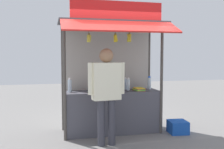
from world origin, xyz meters
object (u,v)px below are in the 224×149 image
object	(u,v)px
magazine_stack_front_left	(110,91)
banana_bunch_inner_left	(89,38)
water_bottle_center	(149,83)
vendor_person	(106,88)
magazine_stack_back_right	(95,90)
banana_bunch_rightmost	(129,38)
water_bottle_rear_center	(128,85)
water_bottle_mid_right	(125,84)
plastic_crate	(178,127)
magazine_stack_back_left	(139,89)
water_bottle_mid_left	(121,83)
banana_bunch_leftmost	(115,38)
water_bottle_far_right	(70,86)

from	to	relation	value
magazine_stack_front_left	banana_bunch_inner_left	world-z (taller)	banana_bunch_inner_left
water_bottle_center	vendor_person	xyz separation A→B (m)	(-1.15, -0.82, 0.03)
magazine_stack_back_right	banana_bunch_rightmost	xyz separation A→B (m)	(0.64, -0.31, 1.06)
water_bottle_rear_center	banana_bunch_inner_left	world-z (taller)	banana_bunch_inner_left
water_bottle_mid_right	plastic_crate	world-z (taller)	water_bottle_mid_right
magazine_stack_back_left	vendor_person	distance (m)	1.05
vendor_person	banana_bunch_inner_left	bearing A→B (deg)	-61.29
magazine_stack_front_left	banana_bunch_rightmost	distance (m)	1.16
water_bottle_rear_center	magazine_stack_front_left	bearing A→B (deg)	-164.92
vendor_person	water_bottle_mid_left	bearing A→B (deg)	-127.22
water_bottle_center	plastic_crate	xyz separation A→B (m)	(0.48, -0.44, -0.90)
magazine_stack_back_left	magazine_stack_front_left	xyz separation A→B (m)	(-0.63, 0.02, -0.01)
water_bottle_center	magazine_stack_back_left	xyz separation A→B (m)	(-0.31, -0.19, -0.10)
magazine_stack_back_right	banana_bunch_inner_left	size ratio (longest dim) A/B	1.03
magazine_stack_back_right	plastic_crate	distance (m)	1.93
water_bottle_center	water_bottle_rear_center	xyz separation A→B (m)	(-0.50, -0.05, -0.01)
banana_bunch_leftmost	banana_bunch_rightmost	xyz separation A→B (m)	(0.28, 0.00, 0.01)
water_bottle_mid_right	magazine_stack_back_left	bearing A→B (deg)	-53.46
magazine_stack_back_right	plastic_crate	bearing A→B (deg)	-9.69
water_bottle_rear_center	magazine_stack_back_left	distance (m)	0.26
magazine_stack_front_left	vendor_person	bearing A→B (deg)	-107.71
water_bottle_far_right	magazine_stack_back_left	bearing A→B (deg)	-6.55
water_bottle_center	vendor_person	bearing A→B (deg)	-144.65
vendor_person	magazine_stack_back_right	bearing A→B (deg)	-87.42
water_bottle_mid_right	water_bottle_rear_center	world-z (taller)	water_bottle_rear_center
plastic_crate	magazine_stack_back_right	bearing A→B (deg)	170.31
magazine_stack_front_left	magazine_stack_back_right	bearing A→B (deg)	174.05
magazine_stack_back_left	banana_bunch_inner_left	distance (m)	1.53
banana_bunch_rightmost	plastic_crate	distance (m)	2.16
water_bottle_mid_left	magazine_stack_back_left	bearing A→B (deg)	-35.20
water_bottle_mid_left	banana_bunch_inner_left	size ratio (longest dim) A/B	1.01
water_bottle_far_right	magazine_stack_front_left	world-z (taller)	water_bottle_far_right
magazine_stack_back_right	banana_bunch_leftmost	size ratio (longest dim) A/B	1.07
banana_bunch_rightmost	plastic_crate	world-z (taller)	banana_bunch_rightmost
banana_bunch_leftmost	banana_bunch_rightmost	distance (m)	0.28
banana_bunch_inner_left	vendor_person	world-z (taller)	banana_bunch_inner_left
magazine_stack_back_left	banana_bunch_rightmost	bearing A→B (deg)	-139.72
vendor_person	water_bottle_center	bearing A→B (deg)	-150.65
magazine_stack_front_left	banana_bunch_leftmost	world-z (taller)	banana_bunch_leftmost
banana_bunch_rightmost	water_bottle_center	bearing A→B (deg)	36.25
magazine_stack_back_right	banana_bunch_rightmost	size ratio (longest dim) A/B	1.08
water_bottle_rear_center	banana_bunch_leftmost	xyz separation A→B (m)	(-0.38, -0.39, 0.96)
banana_bunch_inner_left	magazine_stack_back_right	bearing A→B (deg)	62.73
water_bottle_mid_right	plastic_crate	size ratio (longest dim) A/B	0.70
water_bottle_mid_left	banana_bunch_leftmost	distance (m)	1.09
banana_bunch_inner_left	plastic_crate	distance (m)	2.64
water_bottle_rear_center	plastic_crate	size ratio (longest dim) A/B	0.72
water_bottle_rear_center	plastic_crate	world-z (taller)	water_bottle_rear_center
water_bottle_rear_center	banana_bunch_rightmost	bearing A→B (deg)	-104.74
water_bottle_center	banana_bunch_rightmost	world-z (taller)	banana_bunch_rightmost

